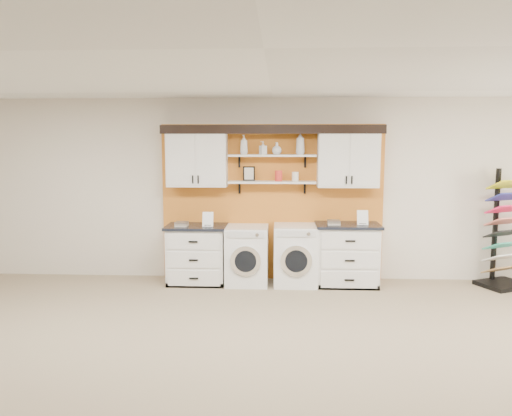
# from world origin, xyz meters

# --- Properties ---
(floor) EXTENTS (10.00, 10.00, 0.00)m
(floor) POSITION_xyz_m (0.00, 0.00, 0.00)
(floor) COLOR #8B765D
(floor) RESTS_ON ground
(ceiling) EXTENTS (10.00, 10.00, 0.00)m
(ceiling) POSITION_xyz_m (0.00, 0.00, 2.80)
(ceiling) COLOR white
(ceiling) RESTS_ON wall_back
(wall_back) EXTENTS (10.00, 0.00, 10.00)m
(wall_back) POSITION_xyz_m (0.00, 4.00, 1.40)
(wall_back) COLOR beige
(wall_back) RESTS_ON floor
(accent_panel) EXTENTS (3.40, 0.07, 2.40)m
(accent_panel) POSITION_xyz_m (0.00, 3.96, 1.20)
(accent_panel) COLOR orange
(accent_panel) RESTS_ON wall_back
(upper_cabinet_left) EXTENTS (0.90, 0.35, 0.84)m
(upper_cabinet_left) POSITION_xyz_m (-1.13, 3.79, 1.88)
(upper_cabinet_left) COLOR silver
(upper_cabinet_left) RESTS_ON wall_back
(upper_cabinet_right) EXTENTS (0.90, 0.35, 0.84)m
(upper_cabinet_right) POSITION_xyz_m (1.13, 3.79, 1.88)
(upper_cabinet_right) COLOR silver
(upper_cabinet_right) RESTS_ON wall_back
(shelf_lower) EXTENTS (1.32, 0.28, 0.03)m
(shelf_lower) POSITION_xyz_m (0.00, 3.80, 1.53)
(shelf_lower) COLOR silver
(shelf_lower) RESTS_ON wall_back
(shelf_upper) EXTENTS (1.32, 0.28, 0.03)m
(shelf_upper) POSITION_xyz_m (0.00, 3.80, 1.93)
(shelf_upper) COLOR silver
(shelf_upper) RESTS_ON wall_back
(crown_molding) EXTENTS (3.30, 0.41, 0.13)m
(crown_molding) POSITION_xyz_m (0.00, 3.81, 2.33)
(crown_molding) COLOR black
(crown_molding) RESTS_ON wall_back
(picture_frame) EXTENTS (0.18, 0.02, 0.22)m
(picture_frame) POSITION_xyz_m (-0.35, 3.85, 1.66)
(picture_frame) COLOR black
(picture_frame) RESTS_ON shelf_lower
(canister_red) EXTENTS (0.11, 0.11, 0.16)m
(canister_red) POSITION_xyz_m (0.10, 3.80, 1.62)
(canister_red) COLOR red
(canister_red) RESTS_ON shelf_lower
(canister_cream) EXTENTS (0.10, 0.10, 0.14)m
(canister_cream) POSITION_xyz_m (0.35, 3.80, 1.61)
(canister_cream) COLOR silver
(canister_cream) RESTS_ON shelf_lower
(base_cabinet_left) EXTENTS (0.91, 0.66, 0.89)m
(base_cabinet_left) POSITION_xyz_m (-1.13, 3.64, 0.44)
(base_cabinet_left) COLOR silver
(base_cabinet_left) RESTS_ON floor
(base_cabinet_right) EXTENTS (0.95, 0.66, 0.93)m
(base_cabinet_right) POSITION_xyz_m (1.13, 3.64, 0.46)
(base_cabinet_right) COLOR silver
(base_cabinet_right) RESTS_ON floor
(washer) EXTENTS (0.63, 0.71, 0.88)m
(washer) POSITION_xyz_m (-0.37, 3.64, 0.44)
(washer) COLOR white
(washer) RESTS_ON floor
(dryer) EXTENTS (0.64, 0.71, 0.90)m
(dryer) POSITION_xyz_m (0.36, 3.64, 0.45)
(dryer) COLOR white
(dryer) RESTS_ON floor
(sample_rack) EXTENTS (0.80, 0.75, 1.74)m
(sample_rack) POSITION_xyz_m (3.42, 3.68, 0.55)
(sample_rack) COLOR black
(sample_rack) RESTS_ON floor
(soap_bottle_a) EXTENTS (0.15, 0.15, 0.29)m
(soap_bottle_a) POSITION_xyz_m (-0.42, 3.80, 2.09)
(soap_bottle_a) COLOR silver
(soap_bottle_a) RESTS_ON shelf_upper
(soap_bottle_b) EXTENTS (0.12, 0.12, 0.20)m
(soap_bottle_b) POSITION_xyz_m (-0.14, 3.80, 2.04)
(soap_bottle_b) COLOR silver
(soap_bottle_b) RESTS_ON shelf_upper
(soap_bottle_c) EXTENTS (0.20, 0.20, 0.18)m
(soap_bottle_c) POSITION_xyz_m (0.07, 3.80, 2.04)
(soap_bottle_c) COLOR silver
(soap_bottle_c) RESTS_ON shelf_upper
(soap_bottle_d) EXTENTS (0.18, 0.18, 0.34)m
(soap_bottle_d) POSITION_xyz_m (0.42, 3.80, 2.12)
(soap_bottle_d) COLOR silver
(soap_bottle_d) RESTS_ON shelf_upper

